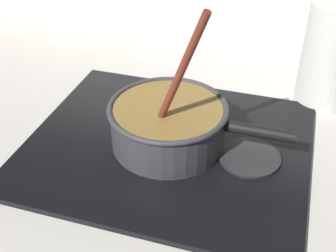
% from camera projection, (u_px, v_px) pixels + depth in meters
% --- Properties ---
extents(ground, '(2.40, 1.60, 0.04)m').
position_uv_depth(ground, '(138.00, 191.00, 0.83)').
color(ground, beige).
extents(hob_plate, '(0.56, 0.48, 0.01)m').
position_uv_depth(hob_plate, '(168.00, 145.00, 0.90)').
color(hob_plate, black).
rests_on(hob_plate, ground).
extents(burner_ring, '(0.19, 0.19, 0.01)m').
position_uv_depth(burner_ring, '(168.00, 141.00, 0.90)').
color(burner_ring, '#592D0C').
rests_on(burner_ring, hob_plate).
extents(spare_burner, '(0.12, 0.12, 0.01)m').
position_uv_depth(spare_burner, '(249.00, 157.00, 0.86)').
color(spare_burner, '#262628').
rests_on(spare_burner, hob_plate).
extents(cooking_pan, '(0.36, 0.24, 0.31)m').
position_uv_depth(cooking_pan, '(169.00, 124.00, 0.87)').
color(cooking_pan, '#38383D').
rests_on(cooking_pan, hob_plate).
extents(paper_towel_roll, '(0.12, 0.12, 0.24)m').
position_uv_depth(paper_towel_roll, '(329.00, 56.00, 0.98)').
color(paper_towel_roll, white).
rests_on(paper_towel_roll, ground).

